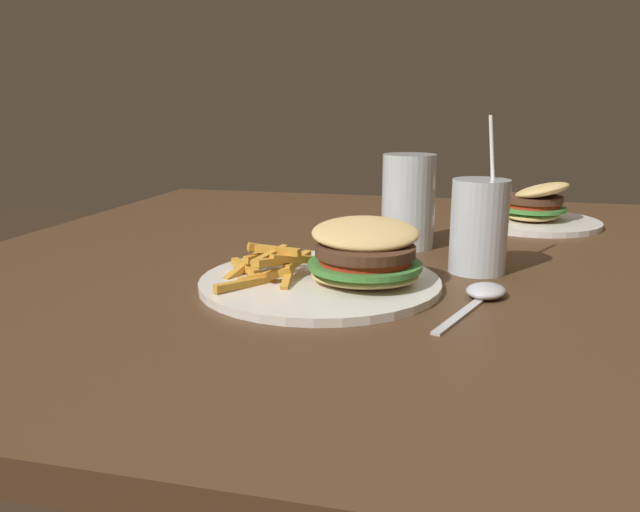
{
  "coord_description": "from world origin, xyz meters",
  "views": [
    {
      "loc": [
        0.09,
        -0.9,
        0.95
      ],
      "look_at": [
        -0.08,
        -0.18,
        0.77
      ],
      "focal_mm": 35.0,
      "sensor_mm": 36.0,
      "label": 1
    }
  ],
  "objects_px": {
    "beer_glass": "(407,205)",
    "juice_glass": "(479,230)",
    "meal_plate_far": "(534,211)",
    "meal_plate_near": "(341,267)",
    "spoon": "(484,293)"
  },
  "relations": [
    {
      "from": "juice_glass",
      "to": "meal_plate_far",
      "type": "distance_m",
      "value": 0.38
    },
    {
      "from": "meal_plate_near",
      "to": "beer_glass",
      "type": "relative_size",
      "value": 2.06
    },
    {
      "from": "beer_glass",
      "to": "juice_glass",
      "type": "relative_size",
      "value": 0.7
    },
    {
      "from": "meal_plate_far",
      "to": "meal_plate_near",
      "type": "bearing_deg",
      "value": -118.69
    },
    {
      "from": "beer_glass",
      "to": "spoon",
      "type": "distance_m",
      "value": 0.28
    },
    {
      "from": "meal_plate_near",
      "to": "spoon",
      "type": "relative_size",
      "value": 1.7
    },
    {
      "from": "meal_plate_far",
      "to": "spoon",
      "type": "bearing_deg",
      "value": -100.85
    },
    {
      "from": "beer_glass",
      "to": "juice_glass",
      "type": "distance_m",
      "value": 0.17
    },
    {
      "from": "beer_glass",
      "to": "meal_plate_far",
      "type": "bearing_deg",
      "value": 48.62
    },
    {
      "from": "meal_plate_near",
      "to": "juice_glass",
      "type": "bearing_deg",
      "value": 35.64
    },
    {
      "from": "meal_plate_near",
      "to": "beer_glass",
      "type": "xyz_separation_m",
      "value": [
        0.05,
        0.24,
        0.04
      ]
    },
    {
      "from": "beer_glass",
      "to": "meal_plate_far",
      "type": "height_order",
      "value": "beer_glass"
    },
    {
      "from": "juice_glass",
      "to": "beer_glass",
      "type": "bearing_deg",
      "value": 130.29
    },
    {
      "from": "meal_plate_near",
      "to": "juice_glass",
      "type": "relative_size",
      "value": 1.45
    },
    {
      "from": "juice_glass",
      "to": "spoon",
      "type": "distance_m",
      "value": 0.13
    }
  ]
}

